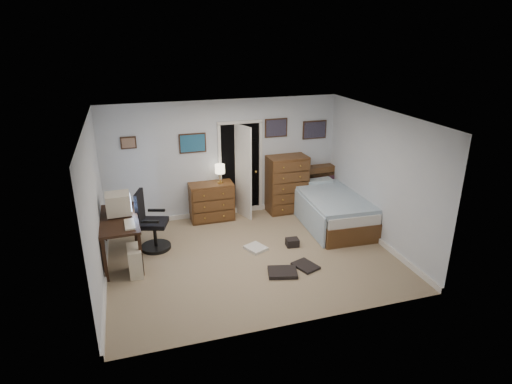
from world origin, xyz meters
TOP-DOWN VIEW (x-y plane):
  - floor at (0.00, 0.00)m, footprint 5.00×4.00m
  - computer_desk at (-2.30, 0.54)m, footprint 0.70×1.41m
  - crt_monitor at (-2.18, 0.70)m, footprint 0.43×0.40m
  - keyboard at (-2.02, 0.20)m, footprint 0.18×0.43m
  - pc_tower at (-2.00, -0.00)m, footprint 0.24×0.46m
  - office_chair at (-1.67, 0.81)m, footprint 0.69×0.69m
  - media_stack at (-2.32, 2.22)m, footprint 0.17×0.17m
  - low_dresser at (-0.34, 1.77)m, footprint 0.91×0.46m
  - table_lamp at (-0.14, 1.78)m, footprint 0.20×0.20m
  - doorway at (0.35, 2.27)m, footprint 0.96×1.12m
  - tall_dresser at (1.34, 1.75)m, footprint 0.88×0.53m
  - headboard_bookcase at (2.16, 1.86)m, footprint 1.06×0.34m
  - bed at (1.98, 0.87)m, footprint 1.27×2.25m
  - wall_posters at (0.57, 1.98)m, footprint 4.38×0.04m
  - floor_clutter at (0.50, -0.33)m, footprint 1.07×1.42m

SIDE VIEW (x-z plane):
  - floor at x=0.00m, z-range -0.02..0.00m
  - floor_clutter at x=0.50m, z-range -0.04..0.11m
  - pc_tower at x=-2.00m, z-range 0.00..0.48m
  - bed at x=1.98m, z-range -0.02..0.70m
  - low_dresser at x=-0.34m, z-range 0.00..0.81m
  - media_stack at x=-2.32m, z-range 0.00..0.83m
  - office_chair at x=-1.67m, z-range -0.13..1.00m
  - headboard_bookcase at x=2.16m, z-range 0.03..0.97m
  - computer_desk at x=-2.30m, z-range 0.22..1.02m
  - tall_dresser at x=1.34m, z-range 0.00..1.26m
  - keyboard at x=-2.02m, z-range 0.80..0.83m
  - crt_monitor at x=-2.18m, z-range 0.81..1.19m
  - doorway at x=0.35m, z-range -0.02..2.03m
  - table_lamp at x=-0.14m, z-range 0.90..1.30m
  - wall_posters at x=0.57m, z-range 1.45..2.05m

